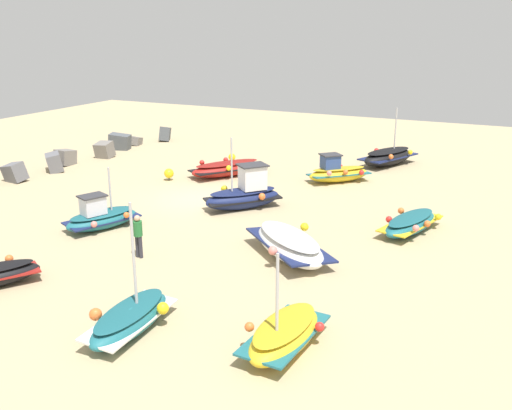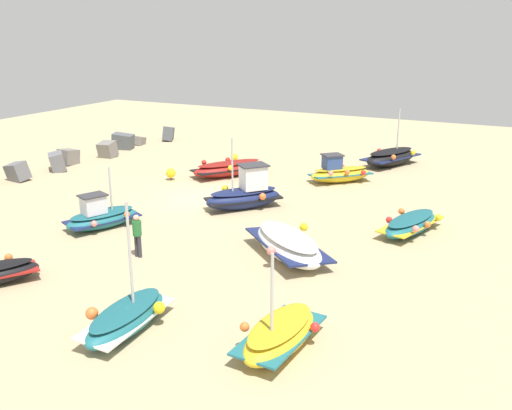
% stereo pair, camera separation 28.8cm
% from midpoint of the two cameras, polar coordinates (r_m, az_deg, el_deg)
% --- Properties ---
extents(ground_plane, '(57.62, 57.62, 0.00)m').
position_cam_midpoint_polar(ground_plane, '(27.69, -5.41, 0.58)').
color(ground_plane, tan).
extents(fishing_boat_0, '(3.16, 1.80, 2.82)m').
position_cam_midpoint_polar(fishing_boat_0, '(15.11, 2.96, -12.73)').
color(fishing_boat_0, gold).
rests_on(fishing_boat_0, ground_plane).
extents(fishing_boat_1, '(3.76, 2.15, 0.77)m').
position_cam_midpoint_polar(fishing_boat_1, '(23.90, 15.51, -1.83)').
color(fishing_boat_1, '#1E6670').
rests_on(fishing_boat_1, ground_plane).
extents(fishing_boat_2, '(3.35, 3.35, 1.59)m').
position_cam_midpoint_polar(fishing_boat_2, '(30.84, 8.59, 3.20)').
color(fishing_boat_2, gold).
rests_on(fishing_boat_2, ground_plane).
extents(fishing_boat_3, '(3.54, 3.25, 3.35)m').
position_cam_midpoint_polar(fishing_boat_3, '(26.06, -0.74, 1.12)').
color(fishing_boat_3, navy).
rests_on(fishing_boat_3, ground_plane).
extents(fishing_boat_5, '(4.06, 4.27, 0.99)m').
position_cam_midpoint_polar(fishing_boat_5, '(20.67, 3.62, -3.95)').
color(fishing_boat_5, white).
rests_on(fishing_boat_5, ground_plane).
extents(fishing_boat_6, '(3.36, 2.34, 2.52)m').
position_cam_midpoint_polar(fishing_boat_6, '(24.41, -14.81, -1.12)').
color(fishing_boat_6, '#1E6670').
rests_on(fishing_boat_6, ground_plane).
extents(fishing_boat_7, '(4.42, 3.63, 0.89)m').
position_cam_midpoint_polar(fishing_boat_7, '(31.83, -2.43, 3.68)').
color(fishing_boat_7, maroon).
rests_on(fishing_boat_7, ground_plane).
extents(fishing_boat_8, '(3.28, 1.67, 3.65)m').
position_cam_midpoint_polar(fishing_boat_8, '(16.26, -12.26, -10.89)').
color(fishing_boat_8, '#1E6670').
rests_on(fishing_boat_8, ground_plane).
extents(fishing_boat_9, '(4.35, 3.03, 3.39)m').
position_cam_midpoint_polar(fishing_boat_9, '(35.15, 13.51, 4.68)').
color(fishing_boat_9, black).
rests_on(fishing_boat_9, ground_plane).
extents(person_walking, '(0.32, 0.32, 1.60)m').
position_cam_midpoint_polar(person_walking, '(20.88, -11.37, -2.74)').
color(person_walking, '#2D2D38').
rests_on(person_walking, ground_plane).
extents(breakwater_rocks, '(24.83, 2.72, 1.27)m').
position_cam_midpoint_polar(breakwater_rocks, '(34.58, -19.96, 3.77)').
color(breakwater_rocks, slate).
rests_on(breakwater_rocks, ground_plane).
extents(mooring_buoy_0, '(0.52, 0.52, 0.65)m').
position_cam_midpoint_polar(mooring_buoy_0, '(31.24, -8.23, 3.16)').
color(mooring_buoy_0, '#3F3F42').
rests_on(mooring_buoy_0, ground_plane).
extents(mooring_buoy_1, '(0.43, 0.43, 0.56)m').
position_cam_midpoint_polar(mooring_buoy_1, '(35.00, -1.93, 4.80)').
color(mooring_buoy_1, '#3F3F42').
rests_on(mooring_buoy_1, ground_plane).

